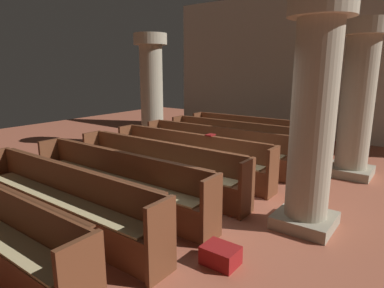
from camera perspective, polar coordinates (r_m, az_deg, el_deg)
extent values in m
plane|color=#AD5B42|center=(6.08, 1.17, -8.33)|extent=(19.20, 19.20, 0.00)
cube|color=beige|center=(11.19, 20.01, 12.44)|extent=(10.00, 0.16, 4.50)
cube|color=brown|center=(9.21, 10.28, 1.69)|extent=(3.59, 0.38, 0.05)
cube|color=brown|center=(9.31, 10.80, 3.26)|extent=(3.59, 0.04, 0.42)
cube|color=brown|center=(9.32, 10.98, 4.51)|extent=(3.45, 0.06, 0.02)
cube|color=brown|center=(10.13, 1.00, 2.93)|extent=(0.06, 0.44, 0.88)
cube|color=brown|center=(8.58, 21.25, 0.20)|extent=(0.06, 0.44, 0.88)
cube|color=brown|center=(9.10, 9.74, 0.16)|extent=(3.59, 0.03, 0.40)
cube|color=#D1BC84|center=(9.18, 10.24, 1.88)|extent=(3.30, 0.32, 0.03)
cube|color=brown|center=(8.37, 7.35, 0.67)|extent=(3.59, 0.38, 0.05)
cube|color=brown|center=(8.47, 7.95, 2.40)|extent=(3.59, 0.04, 0.42)
cube|color=brown|center=(8.47, 8.15, 3.79)|extent=(3.45, 0.06, 0.02)
cube|color=brown|center=(9.37, -2.43, 2.11)|extent=(0.06, 0.44, 0.88)
cube|color=brown|center=(7.67, 19.31, -1.07)|extent=(0.06, 0.44, 0.88)
cube|color=brown|center=(8.27, 6.71, -1.03)|extent=(3.59, 0.03, 0.40)
cube|color=#D1BC84|center=(8.34, 7.29, 0.88)|extent=(3.30, 0.32, 0.03)
cube|color=brown|center=(7.56, 3.77, -0.58)|extent=(3.59, 0.38, 0.05)
cube|color=brown|center=(7.65, 4.48, 1.36)|extent=(3.59, 0.04, 0.42)
cube|color=brown|center=(7.65, 4.70, 2.89)|extent=(3.45, 0.06, 0.02)
cube|color=brown|center=(8.66, -6.43, 1.13)|extent=(0.06, 0.44, 0.88)
cube|color=brown|center=(6.79, 16.85, -2.68)|extent=(0.06, 0.44, 0.88)
cube|color=brown|center=(7.48, 3.02, -2.48)|extent=(3.59, 0.03, 0.40)
cube|color=#D1BC84|center=(7.54, 3.69, -0.35)|extent=(3.30, 0.32, 0.03)
cube|color=brown|center=(6.80, -0.63, -2.11)|extent=(3.59, 0.38, 0.05)
cube|color=brown|center=(6.87, 0.21, 0.06)|extent=(3.59, 0.04, 0.42)
cube|color=brown|center=(6.87, 0.44, 1.77)|extent=(3.45, 0.06, 0.02)
cube|color=brown|center=(8.00, -11.11, -0.03)|extent=(0.06, 0.44, 0.88)
cube|color=brown|center=(5.92, 13.65, -4.76)|extent=(0.06, 0.44, 0.88)
cube|color=brown|center=(6.73, -1.53, -4.24)|extent=(3.59, 0.03, 0.40)
cube|color=#D1BC84|center=(6.77, -0.73, -1.86)|extent=(3.30, 0.32, 0.03)
cube|color=brown|center=(6.09, -6.12, -4.00)|extent=(3.59, 0.38, 0.05)
cube|color=brown|center=(6.14, -5.12, -1.55)|extent=(3.59, 0.04, 0.42)
cube|color=brown|center=(6.13, -4.86, 0.35)|extent=(3.45, 0.06, 0.02)
cube|color=brown|center=(7.41, -16.59, -1.37)|extent=(0.06, 0.44, 0.88)
cube|color=brown|center=(5.09, 9.34, -7.51)|extent=(0.06, 0.44, 0.88)
cube|color=brown|center=(6.04, -7.20, -6.38)|extent=(3.59, 0.03, 0.40)
cube|color=#D1BC84|center=(6.06, -6.26, -3.73)|extent=(3.30, 0.32, 0.03)
cube|color=brown|center=(5.46, -13.00, -6.30)|extent=(3.59, 0.38, 0.05)
cube|color=brown|center=(5.49, -11.80, -3.56)|extent=(3.59, 0.04, 0.42)
cube|color=brown|center=(5.47, -11.53, -1.43)|extent=(3.45, 0.06, 0.02)
cube|color=brown|center=(6.90, -22.96, -2.92)|extent=(0.06, 0.44, 0.88)
cube|color=brown|center=(4.32, 3.34, -11.22)|extent=(0.06, 0.44, 0.88)
cube|color=brown|center=(5.43, -14.29, -8.95)|extent=(3.59, 0.03, 0.40)
cube|color=#D1BC84|center=(5.43, -13.18, -6.00)|extent=(3.30, 0.32, 0.03)
cube|color=brown|center=(4.93, -21.58, -9.01)|extent=(3.59, 0.38, 0.05)
cube|color=brown|center=(4.94, -20.17, -5.98)|extent=(3.59, 0.04, 0.42)
cube|color=brown|center=(4.90, -19.89, -3.62)|extent=(3.45, 0.06, 0.02)
cube|color=brown|center=(3.63, -5.36, -16.20)|extent=(0.06, 0.44, 0.88)
cube|color=brown|center=(4.94, -23.11, -11.91)|extent=(3.59, 0.03, 0.40)
cube|color=#D1BC84|center=(4.91, -21.82, -8.69)|extent=(3.30, 0.32, 0.03)
cube|color=#9F967E|center=(7.75, 25.43, -4.17)|extent=(0.85, 0.85, 0.18)
cylinder|color=#ADA389|center=(7.49, 26.48, 6.21)|extent=(0.63, 0.63, 2.64)
cylinder|color=#B6AB90|center=(7.50, 27.66, 17.42)|extent=(0.92, 0.92, 0.30)
cube|color=#9F967E|center=(9.81, -6.71, 0.42)|extent=(0.85, 0.85, 0.18)
cylinder|color=#ADA389|center=(9.60, -6.93, 8.66)|extent=(0.63, 0.63, 2.64)
cylinder|color=#B6AB90|center=(9.60, -7.18, 17.45)|extent=(0.92, 0.92, 0.30)
cube|color=#9F967E|center=(5.11, 18.76, -12.28)|extent=(0.78, 0.78, 0.18)
cylinder|color=#ADA389|center=(4.70, 20.00, 3.53)|extent=(0.58, 0.58, 2.64)
cylinder|color=#B6AB90|center=(4.71, 21.49, 21.47)|extent=(0.84, 0.84, 0.30)
cube|color=#562B1A|center=(9.84, 18.08, -0.46)|extent=(0.45, 0.45, 0.06)
cube|color=brown|center=(9.75, 18.26, 2.08)|extent=(0.28, 0.28, 0.95)
cube|color=brown|center=(9.67, 18.48, 5.20)|extent=(0.48, 0.35, 0.15)
cube|color=maroon|center=(6.64, 3.19, 1.56)|extent=(0.14, 0.19, 0.03)
cube|color=maroon|center=(4.03, 4.92, -18.48)|extent=(0.41, 0.31, 0.22)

